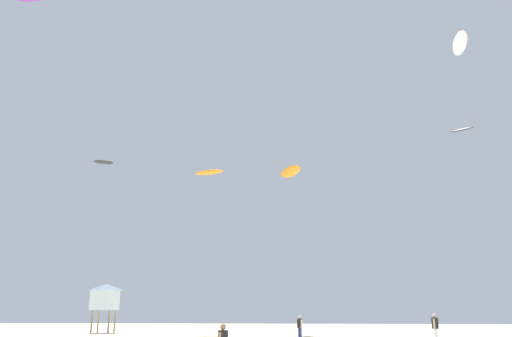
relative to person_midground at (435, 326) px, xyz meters
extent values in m
sphere|color=#936B4C|center=(-10.81, -15.33, 0.44)|extent=(0.21, 0.21, 0.21)
cylinder|color=silver|center=(0.04, 0.09, -0.59)|extent=(0.16, 0.16, 0.87)
cylinder|color=silver|center=(-0.04, -0.09, -0.59)|extent=(0.16, 0.16, 0.87)
cylinder|color=black|center=(0.00, 0.00, 0.17)|extent=(0.40, 0.40, 0.65)
cylinder|color=tan|center=(0.10, 0.21, 0.14)|extent=(0.12, 0.12, 0.60)
cylinder|color=tan|center=(-0.10, -0.21, 0.14)|extent=(0.12, 0.12, 0.60)
sphere|color=tan|center=(0.00, 0.00, 0.61)|extent=(0.23, 0.23, 0.23)
cylinder|color=navy|center=(-8.25, 2.95, -0.63)|extent=(0.15, 0.15, 0.79)
cylinder|color=navy|center=(-8.15, 2.80, -0.63)|extent=(0.15, 0.15, 0.79)
cylinder|color=black|center=(-8.20, 2.87, 0.06)|extent=(0.36, 0.36, 0.59)
cylinder|color=beige|center=(-8.32, 3.05, 0.04)|extent=(0.11, 0.11, 0.54)
cylinder|color=beige|center=(-8.08, 2.70, 0.04)|extent=(0.11, 0.11, 0.54)
sphere|color=beige|center=(-8.20, 2.87, 0.47)|extent=(0.21, 0.21, 0.21)
cylinder|color=#8C704C|center=(-24.46, 12.73, -0.07)|extent=(0.14, 0.14, 1.90)
cylinder|color=#8C704C|center=(-24.46, 11.23, -0.07)|extent=(0.14, 0.14, 1.90)
cylinder|color=#8C704C|center=(-25.96, 12.73, -0.07)|extent=(0.14, 0.14, 1.90)
cylinder|color=#8C704C|center=(-25.96, 11.23, -0.07)|extent=(0.14, 0.14, 1.90)
cube|color=silver|center=(-25.21, 11.98, 1.73)|extent=(2.00, 2.00, 1.70)
pyramid|color=slate|center=(-25.21, 11.98, 2.85)|extent=(2.30, 2.30, 0.55)
ellipsoid|color=#2D2D33|center=(-29.14, 18.97, 16.41)|extent=(2.14, 1.46, 0.49)
ellipsoid|color=orange|center=(-16.22, 11.85, 13.12)|extent=(3.01, 1.78, 0.45)
ellipsoid|color=orange|center=(-8.76, 12.22, 13.13)|extent=(2.66, 3.94, 0.90)
ellipsoid|color=#2D2D33|center=(6.40, 10.56, 16.19)|extent=(1.96, 1.66, 0.45)
ellipsoid|color=white|center=(5.73, 6.77, 22.52)|extent=(2.30, 4.55, 0.69)
cylinder|color=#E5598C|center=(5.73, 6.77, 22.72)|extent=(1.15, 3.95, 0.19)
camera|label=1|loc=(-8.23, -33.37, 1.06)|focal=36.09mm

